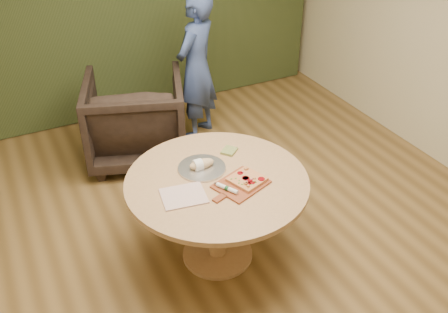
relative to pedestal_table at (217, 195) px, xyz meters
The scene contains 11 objects.
room_shell 0.82m from the pedestal_table, 56.10° to the right, with size 5.04×6.04×2.84m.
pedestal_table is the anchor object (origin of this frame).
pizza_paddle 0.23m from the pedestal_table, 52.36° to the right, with size 0.47×0.38×0.01m.
flatbread_pizza 0.28m from the pedestal_table, 36.73° to the right, with size 0.28×0.28×0.04m.
cutlery_roll 0.24m from the pedestal_table, 90.47° to the right, with size 0.11×0.18×0.03m.
newspaper 0.34m from the pedestal_table, 164.87° to the right, with size 0.30×0.25×0.01m, color white.
serving_tray 0.23m from the pedestal_table, 104.14° to the left, with size 0.36×0.36×0.02m.
bread_roll 0.25m from the pedestal_table, 106.94° to the left, with size 0.19×0.09×0.09m.
green_packet 0.40m from the pedestal_table, 49.13° to the left, with size 0.12×0.10×0.02m, color #5A682E.
armchair 1.68m from the pedestal_table, 93.12° to the left, with size 0.94×0.88×0.97m, color black.
person_standing 1.94m from the pedestal_table, 70.37° to the left, with size 0.58×0.38×1.58m, color #33467E.
Camera 1 is at (-1.38, -2.44, 2.86)m, focal length 40.00 mm.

